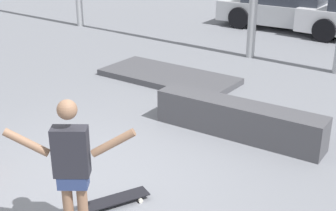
% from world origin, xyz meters
% --- Properties ---
extents(ground_plane, '(36.00, 36.00, 0.00)m').
position_xyz_m(ground_plane, '(0.00, 0.00, 0.00)').
color(ground_plane, slate).
extents(skateboarder, '(1.10, 0.83, 1.52)m').
position_xyz_m(skateboarder, '(0.64, -0.86, 0.85)').
color(skateboarder, '#8C664C').
rests_on(skateboarder, ground_plane).
extents(skateboard, '(0.53, 0.83, 0.08)m').
position_xyz_m(skateboard, '(0.60, -0.23, 0.06)').
color(skateboard, black).
rests_on(skateboard, ground_plane).
extents(grind_box, '(2.68, 0.61, 0.53)m').
position_xyz_m(grind_box, '(0.83, 2.29, 0.27)').
color(grind_box, '#47474C').
rests_on(grind_box, ground_plane).
extents(manual_pad, '(2.85, 1.34, 0.12)m').
position_xyz_m(manual_pad, '(-1.61, 3.80, 0.06)').
color(manual_pad, '#47474C').
rests_on(manual_pad, ground_plane).
extents(parked_car_silver, '(4.27, 2.13, 1.32)m').
position_xyz_m(parked_car_silver, '(-1.59, 9.88, 0.64)').
color(parked_car_silver, '#B7BABF').
rests_on(parked_car_silver, ground_plane).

